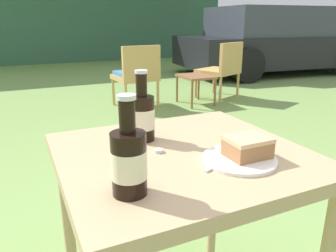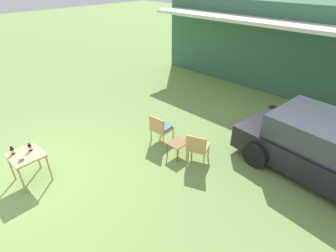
{
  "view_description": "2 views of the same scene",
  "coord_description": "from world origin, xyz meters",
  "px_view_note": "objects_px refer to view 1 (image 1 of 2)",
  "views": [
    {
      "loc": [
        -0.42,
        -0.81,
        1.1
      ],
      "look_at": [
        0.0,
        0.1,
        0.78
      ],
      "focal_mm": 35.0,
      "sensor_mm": 36.0,
      "label": 1
    },
    {
      "loc": [
        5.46,
        -1.16,
        4.22
      ],
      "look_at": [
        1.61,
        2.85,
        0.9
      ],
      "focal_mm": 28.0,
      "sensor_mm": 36.0,
      "label": 2
    }
  ],
  "objects_px": {
    "parked_car": "(273,42)",
    "cola_bottle_far": "(129,160)",
    "cake_on_plate": "(244,152)",
    "cola_bottle_near": "(142,116)",
    "wicker_chair_cushioned": "(137,73)",
    "garden_side_table": "(196,79)",
    "patio_table": "(182,177)",
    "wicker_chair_plain": "(222,67)"
  },
  "relations": [
    {
      "from": "cake_on_plate",
      "to": "cola_bottle_far",
      "type": "xyz_separation_m",
      "value": [
        -0.35,
        -0.04,
        0.06
      ]
    },
    {
      "from": "wicker_chair_plain",
      "to": "patio_table",
      "type": "height_order",
      "value": "wicker_chair_plain"
    },
    {
      "from": "wicker_chair_cushioned",
      "to": "patio_table",
      "type": "bearing_deg",
      "value": 68.04
    },
    {
      "from": "cola_bottle_near",
      "to": "parked_car",
      "type": "bearing_deg",
      "value": 44.59
    },
    {
      "from": "wicker_chair_plain",
      "to": "garden_side_table",
      "type": "relative_size",
      "value": 1.66
    },
    {
      "from": "cake_on_plate",
      "to": "wicker_chair_cushioned",
      "type": "bearing_deg",
      "value": 75.42
    },
    {
      "from": "wicker_chair_plain",
      "to": "cola_bottle_far",
      "type": "bearing_deg",
      "value": 31.63
    },
    {
      "from": "patio_table",
      "to": "cake_on_plate",
      "type": "distance_m",
      "value": 0.21
    },
    {
      "from": "wicker_chair_plain",
      "to": "cola_bottle_near",
      "type": "distance_m",
      "value": 3.87
    },
    {
      "from": "parked_car",
      "to": "wicker_chair_cushioned",
      "type": "xyz_separation_m",
      "value": [
        -3.75,
        -1.69,
        -0.2
      ]
    },
    {
      "from": "wicker_chair_plain",
      "to": "cola_bottle_near",
      "type": "relative_size",
      "value": 3.55
    },
    {
      "from": "patio_table",
      "to": "cake_on_plate",
      "type": "xyz_separation_m",
      "value": [
        0.13,
        -0.13,
        0.11
      ]
    },
    {
      "from": "parked_car",
      "to": "cake_on_plate",
      "type": "bearing_deg",
      "value": -126.89
    },
    {
      "from": "wicker_chair_cushioned",
      "to": "cola_bottle_near",
      "type": "relative_size",
      "value": 3.55
    },
    {
      "from": "wicker_chair_cushioned",
      "to": "patio_table",
      "type": "distance_m",
      "value": 3.35
    },
    {
      "from": "wicker_chair_plain",
      "to": "cola_bottle_far",
      "type": "distance_m",
      "value": 4.21
    },
    {
      "from": "parked_car",
      "to": "garden_side_table",
      "type": "bearing_deg",
      "value": -142.33
    },
    {
      "from": "cake_on_plate",
      "to": "cola_bottle_near",
      "type": "bearing_deg",
      "value": 125.68
    },
    {
      "from": "parked_car",
      "to": "cola_bottle_far",
      "type": "xyz_separation_m",
      "value": [
        -4.96,
        -5.06,
        0.15
      ]
    },
    {
      "from": "wicker_chair_cushioned",
      "to": "cola_bottle_far",
      "type": "xyz_separation_m",
      "value": [
        -1.21,
        -3.37,
        0.35
      ]
    },
    {
      "from": "parked_car",
      "to": "cake_on_plate",
      "type": "distance_m",
      "value": 6.82
    },
    {
      "from": "patio_table",
      "to": "cola_bottle_near",
      "type": "bearing_deg",
      "value": 116.66
    },
    {
      "from": "cola_bottle_far",
      "to": "garden_side_table",
      "type": "bearing_deg",
      "value": 58.01
    },
    {
      "from": "cake_on_plate",
      "to": "cola_bottle_far",
      "type": "bearing_deg",
      "value": -173.12
    },
    {
      "from": "wicker_chair_plain",
      "to": "cola_bottle_far",
      "type": "relative_size",
      "value": 3.55
    },
    {
      "from": "cola_bottle_near",
      "to": "cola_bottle_far",
      "type": "xyz_separation_m",
      "value": [
        -0.15,
        -0.32,
        0.0
      ]
    },
    {
      "from": "wicker_chair_cushioned",
      "to": "garden_side_table",
      "type": "xyz_separation_m",
      "value": [
        0.8,
        -0.15,
        -0.11
      ]
    },
    {
      "from": "wicker_chair_plain",
      "to": "patio_table",
      "type": "relative_size",
      "value": 1.11
    },
    {
      "from": "parked_car",
      "to": "patio_table",
      "type": "bearing_deg",
      "value": -128.43
    },
    {
      "from": "garden_side_table",
      "to": "cola_bottle_near",
      "type": "xyz_separation_m",
      "value": [
        -1.86,
        -2.9,
        0.47
      ]
    },
    {
      "from": "wicker_chair_plain",
      "to": "wicker_chair_cushioned",
      "type": "bearing_deg",
      "value": -22.1
    },
    {
      "from": "wicker_chair_cushioned",
      "to": "patio_table",
      "type": "height_order",
      "value": "wicker_chair_cushioned"
    },
    {
      "from": "patio_table",
      "to": "wicker_chair_cushioned",
      "type": "bearing_deg",
      "value": 72.76
    },
    {
      "from": "patio_table",
      "to": "cola_bottle_far",
      "type": "distance_m",
      "value": 0.33
    },
    {
      "from": "parked_car",
      "to": "garden_side_table",
      "type": "distance_m",
      "value": 3.5
    },
    {
      "from": "garden_side_table",
      "to": "cola_bottle_near",
      "type": "distance_m",
      "value": 3.48
    },
    {
      "from": "wicker_chair_cushioned",
      "to": "cake_on_plate",
      "type": "xyz_separation_m",
      "value": [
        -0.87,
        -3.33,
        0.3
      ]
    },
    {
      "from": "patio_table",
      "to": "cola_bottle_far",
      "type": "height_order",
      "value": "cola_bottle_far"
    },
    {
      "from": "wicker_chair_cushioned",
      "to": "cake_on_plate",
      "type": "distance_m",
      "value": 3.45
    },
    {
      "from": "wicker_chair_plain",
      "to": "cola_bottle_near",
      "type": "bearing_deg",
      "value": 30.59
    },
    {
      "from": "garden_side_table",
      "to": "wicker_chair_plain",
      "type": "bearing_deg",
      "value": 14.89
    },
    {
      "from": "cola_bottle_near",
      "to": "cola_bottle_far",
      "type": "distance_m",
      "value": 0.35
    }
  ]
}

